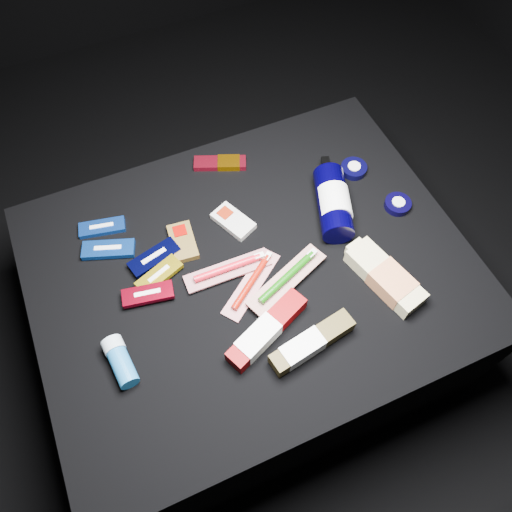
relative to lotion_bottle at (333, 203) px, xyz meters
name	(u,v)px	position (x,y,z in m)	size (l,w,h in m)	color
ground	(253,333)	(-0.24, -0.06, -0.44)	(3.00, 3.00, 0.00)	black
cloth_table	(252,304)	(-0.24, -0.06, -0.24)	(0.98, 0.78, 0.40)	black
luna_bar_0	(102,227)	(-0.52, 0.18, -0.03)	(0.11, 0.06, 0.01)	#1444B0
luna_bar_1	(108,249)	(-0.52, 0.11, -0.03)	(0.13, 0.08, 0.02)	#134AB7
luna_bar_2	(154,258)	(-0.43, 0.04, -0.03)	(0.13, 0.07, 0.02)	black
luna_bar_3	(159,275)	(-0.44, -0.01, -0.02)	(0.12, 0.08, 0.01)	gold
luna_bar_4	(148,294)	(-0.47, -0.04, -0.02)	(0.12, 0.06, 0.01)	maroon
clif_bar_0	(182,240)	(-0.36, 0.06, -0.03)	(0.07, 0.11, 0.02)	brown
clif_bar_1	(232,220)	(-0.23, 0.07, -0.03)	(0.09, 0.12, 0.02)	beige
power_bar	(223,163)	(-0.19, 0.24, -0.03)	(0.14, 0.09, 0.02)	maroon
lotion_bottle	(333,203)	(0.00, 0.00, 0.00)	(0.13, 0.24, 0.08)	black
cream_tin_upper	(354,169)	(0.11, 0.09, -0.03)	(0.07, 0.07, 0.02)	black
cream_tin_lower	(398,204)	(0.15, -0.05, -0.03)	(0.06, 0.06, 0.02)	black
bodywash_bottle	(386,278)	(0.02, -0.22, -0.02)	(0.11, 0.21, 0.04)	beige
deodorant_stick	(120,361)	(-0.57, -0.17, -0.02)	(0.05, 0.11, 0.04)	#185F99
toothbrush_pack_0	(252,282)	(-0.25, -0.10, -0.03)	(0.18, 0.15, 0.02)	#BBB2AF
toothbrush_pack_1	(229,269)	(-0.29, -0.05, -0.02)	(0.20, 0.05, 0.02)	#A39D99
toothbrush_pack_2	(288,277)	(-0.18, -0.13, -0.02)	(0.21, 0.12, 0.02)	beige
toothpaste_carton_red	(264,332)	(-0.28, -0.23, -0.02)	(0.21, 0.12, 0.04)	#720003
toothpaste_carton_green	(309,344)	(-0.21, -0.29, -0.01)	(0.19, 0.07, 0.04)	#3F3413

